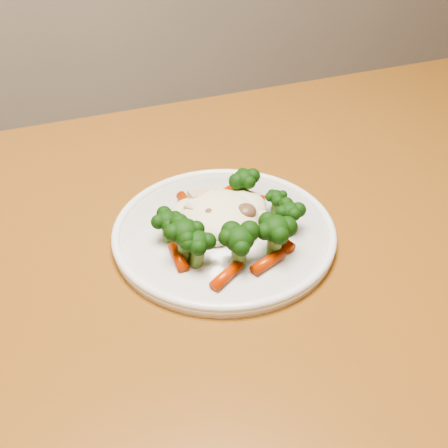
# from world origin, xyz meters

# --- Properties ---
(dining_table) EXTENTS (1.16, 0.77, 0.75)m
(dining_table) POSITION_xyz_m (-0.29, 0.27, 0.65)
(dining_table) COLOR brown
(dining_table) RESTS_ON ground
(plate) EXTENTS (0.25, 0.25, 0.01)m
(plate) POSITION_xyz_m (-0.31, 0.30, 0.76)
(plate) COLOR white
(plate) RESTS_ON dining_table
(meal) EXTENTS (0.17, 0.17, 0.04)m
(meal) POSITION_xyz_m (-0.31, 0.29, 0.78)
(meal) COLOR #FBF1C9
(meal) RESTS_ON plate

